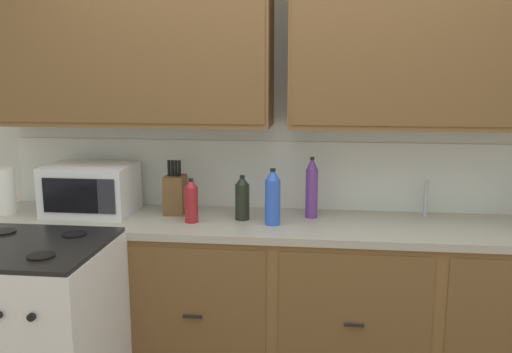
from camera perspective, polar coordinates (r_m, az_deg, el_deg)
name	(u,v)px	position (r m, az deg, el deg)	size (l,w,h in m)	color
wall_unit	(282,79)	(3.11, 2.68, 10.02)	(4.46, 0.40, 2.59)	silver
counter_run	(277,298)	(3.16, 2.21, -12.40)	(3.29, 0.64, 0.91)	black
stove_range	(29,340)	(2.92, -22.35, -15.29)	(0.76, 0.68, 0.95)	white
microwave	(91,189)	(3.30, -16.65, -1.23)	(0.48, 0.37, 0.28)	white
knife_block	(175,194)	(3.18, -8.30, -1.78)	(0.11, 0.14, 0.31)	brown
sink_faucet	(426,198)	(3.24, 17.09, -2.18)	(0.02, 0.02, 0.20)	#B2B5BA
paper_towel_roll	(5,191)	(3.46, -24.46, -1.38)	(0.12, 0.12, 0.26)	white
bottle_dark	(242,198)	(3.02, -1.42, -2.24)	(0.08, 0.08, 0.25)	black
bottle_violet	(312,188)	(3.07, 5.76, -1.21)	(0.07, 0.07, 0.34)	#663384
bottle_red	(191,201)	(2.99, -6.69, -2.51)	(0.07, 0.07, 0.24)	maroon
bottle_blue	(273,197)	(2.92, 1.72, -2.16)	(0.08, 0.08, 0.30)	blue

